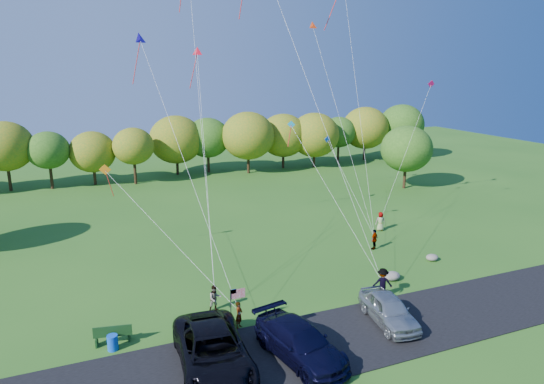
# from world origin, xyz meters

# --- Properties ---
(ground) EXTENTS (140.00, 140.00, 0.00)m
(ground) POSITION_xyz_m (0.00, 0.00, 0.00)
(ground) COLOR #275919
(ground) RESTS_ON ground
(asphalt_lane) EXTENTS (44.00, 6.00, 0.06)m
(asphalt_lane) POSITION_xyz_m (0.00, -4.00, 0.03)
(asphalt_lane) COLOR black
(asphalt_lane) RESTS_ON ground
(treeline) EXTENTS (75.78, 28.16, 8.44)m
(treeline) POSITION_xyz_m (-1.54, 35.68, 4.68)
(treeline) COLOR #372614
(treeline) RESTS_ON ground
(minivan_dark) EXTENTS (3.79, 7.18, 1.93)m
(minivan_dark) POSITION_xyz_m (-6.84, -4.08, 1.02)
(minivan_dark) COLOR black
(minivan_dark) RESTS_ON asphalt_lane
(minivan_navy) EXTENTS (3.49, 6.24, 1.71)m
(minivan_navy) POSITION_xyz_m (-2.63, -4.77, 0.91)
(minivan_navy) COLOR black
(minivan_navy) RESTS_ON asphalt_lane
(minivan_silver) EXTENTS (2.49, 4.94, 1.62)m
(minivan_silver) POSITION_xyz_m (3.46, -3.58, 0.87)
(minivan_silver) COLOR #9AA0A4
(minivan_silver) RESTS_ON asphalt_lane
(flyer_a) EXTENTS (0.65, 0.67, 1.55)m
(flyer_a) POSITION_xyz_m (-4.45, -0.80, 0.78)
(flyer_a) COLOR #4C4C59
(flyer_a) RESTS_ON ground
(flyer_b) EXTENTS (0.82, 0.66, 1.62)m
(flyer_b) POSITION_xyz_m (-5.15, 1.55, 0.81)
(flyer_b) COLOR #4C4C59
(flyer_b) RESTS_ON ground
(flyer_c) EXTENTS (1.43, 1.17, 1.93)m
(flyer_c) POSITION_xyz_m (5.03, -0.73, 0.96)
(flyer_c) COLOR #4C4C59
(flyer_c) RESTS_ON ground
(flyer_d) EXTENTS (1.04, 0.83, 1.65)m
(flyer_d) POSITION_xyz_m (9.29, 6.45, 0.83)
(flyer_d) COLOR #4C4C59
(flyer_d) RESTS_ON ground
(flyer_e) EXTENTS (0.95, 0.76, 1.70)m
(flyer_e) POSITION_xyz_m (12.36, 10.08, 0.85)
(flyer_e) COLOR #4C4C59
(flyer_e) RESTS_ON ground
(park_bench) EXTENTS (1.94, 0.66, 1.08)m
(park_bench) POSITION_xyz_m (-11.06, 0.14, 0.58)
(park_bench) COLOR #133514
(park_bench) RESTS_ON ground
(trash_barrel) EXTENTS (0.54, 0.54, 0.81)m
(trash_barrel) POSITION_xyz_m (-11.13, -0.40, 0.41)
(trash_barrel) COLOR blue
(trash_barrel) RESTS_ON ground
(flag_assembly) EXTENTS (0.87, 0.56, 2.34)m
(flag_assembly) POSITION_xyz_m (-4.63, -0.70, 1.74)
(flag_assembly) COLOR black
(flag_assembly) RESTS_ON ground
(boulder_near) EXTENTS (1.18, 0.93, 0.59)m
(boulder_near) POSITION_xyz_m (7.12, 1.12, 0.30)
(boulder_near) COLOR gray
(boulder_near) RESTS_ON ground
(boulder_far) EXTENTS (0.94, 0.79, 0.49)m
(boulder_far) POSITION_xyz_m (11.97, 2.82, 0.25)
(boulder_far) COLOR slate
(boulder_far) RESTS_ON ground
(kites_aloft) EXTENTS (28.41, 8.38, 16.95)m
(kites_aloft) POSITION_xyz_m (0.71, 12.46, 18.55)
(kites_aloft) COLOR red
(kites_aloft) RESTS_ON ground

